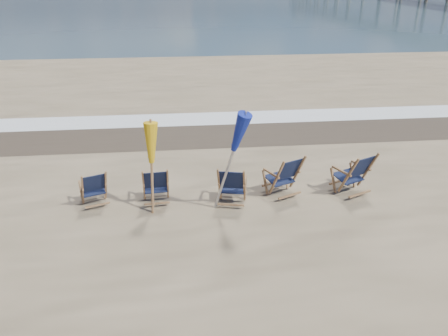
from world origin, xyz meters
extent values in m
cube|color=silver|center=(0.00, 8.30, 0.00)|extent=(200.00, 1.40, 0.01)
cube|color=#42362A|center=(0.00, 6.80, 0.00)|extent=(200.00, 2.60, 0.00)
cylinder|color=olive|center=(-1.53, 2.07, 0.99)|extent=(0.06, 0.06, 1.99)
cone|color=gold|center=(-1.53, 2.07, 1.51)|extent=(0.30, 0.30, 0.85)
cylinder|color=#A5A5AD|center=(0.04, 1.82, 1.21)|extent=(0.06, 0.06, 2.43)
cone|color=navy|center=(0.04, 1.82, 1.95)|extent=(0.30, 0.30, 0.85)
camera|label=1|loc=(-0.87, -6.29, 4.85)|focal=35.00mm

